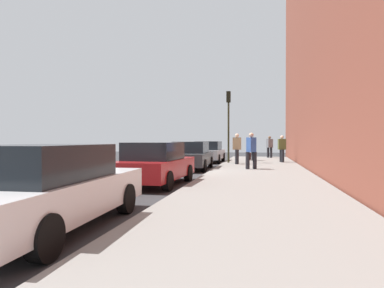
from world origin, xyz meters
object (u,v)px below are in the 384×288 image
object	(u,v)px
pedestrian_tan_coat	(237,148)
traffic_light_pole	(229,115)
pedestrian_grey_coat	(270,146)
rolling_suitcase	(249,156)
parked_car_red	(156,164)
parked_car_charcoal	(192,156)
pedestrian_olive_coat	(282,148)
pedestrian_brown_coat	(251,148)
parked_car_silver	(209,152)
parked_car_white	(49,188)
pedestrian_blue_coat	(251,150)

from	to	relation	value
pedestrian_tan_coat	traffic_light_pole	size ratio (longest dim) A/B	0.40
pedestrian_grey_coat	rolling_suitcase	distance (m)	3.99
parked_car_red	parked_car_charcoal	bearing A→B (deg)	0.05
pedestrian_tan_coat	traffic_light_pole	bearing A→B (deg)	29.38
rolling_suitcase	pedestrian_olive_coat	bearing A→B (deg)	-132.22
pedestrian_brown_coat	rolling_suitcase	distance (m)	0.86
pedestrian_grey_coat	parked_car_red	bearing A→B (deg)	165.49
parked_car_red	pedestrian_brown_coat	distance (m)	13.15
parked_car_silver	parked_car_white	bearing A→B (deg)	179.85
pedestrian_olive_coat	rolling_suitcase	xyz separation A→B (m)	(1.96, 2.16, -0.68)
pedestrian_brown_coat	pedestrian_tan_coat	xyz separation A→B (m)	(-3.70, 0.71, 0.07)
pedestrian_brown_coat	parked_car_charcoal	bearing A→B (deg)	155.08
parked_car_red	pedestrian_olive_coat	world-z (taller)	pedestrian_olive_coat
parked_car_red	pedestrian_olive_coat	distance (m)	12.45
traffic_light_pole	rolling_suitcase	xyz separation A→B (m)	(3.15, -1.23, -2.82)
parked_car_charcoal	pedestrian_blue_coat	bearing A→B (deg)	-103.60
pedestrian_brown_coat	pedestrian_olive_coat	world-z (taller)	pedestrian_olive_coat
parked_car_white	parked_car_silver	xyz separation A→B (m)	(18.50, -0.05, -0.00)
parked_car_charcoal	parked_car_white	bearing A→B (deg)	179.96
parked_car_white	pedestrian_brown_coat	size ratio (longest dim) A/B	2.81
parked_car_white	traffic_light_pole	world-z (taller)	traffic_light_pole
parked_car_white	pedestrian_olive_coat	bearing A→B (deg)	-16.10
pedestrian_olive_coat	parked_car_white	bearing A→B (deg)	163.90
parked_car_charcoal	pedestrian_tan_coat	world-z (taller)	pedestrian_tan_coat
traffic_light_pole	pedestrian_blue_coat	bearing A→B (deg)	-161.11
pedestrian_tan_coat	parked_car_charcoal	bearing A→B (deg)	139.95
parked_car_white	parked_car_charcoal	distance (m)	12.50
pedestrian_brown_coat	pedestrian_blue_coat	world-z (taller)	pedestrian_blue_coat
pedestrian_tan_coat	parked_car_silver	bearing A→B (deg)	33.69
parked_car_charcoal	traffic_light_pole	xyz separation A→B (m)	(3.77, -1.64, 2.47)
parked_car_silver	pedestrian_olive_coat	size ratio (longest dim) A/B	2.52
pedestrian_olive_coat	traffic_light_pole	xyz separation A→B (m)	(-1.18, 3.39, 2.14)
pedestrian_brown_coat	pedestrian_blue_coat	distance (m)	7.15
parked_car_white	traffic_light_pole	size ratio (longest dim) A/B	1.06
parked_car_white	parked_car_silver	size ratio (longest dim) A/B	1.09
parked_car_silver	pedestrian_blue_coat	world-z (taller)	pedestrian_blue_coat
pedestrian_blue_coat	pedestrian_grey_coat	xyz separation A→B (m)	(11.31, -1.21, -0.02)
parked_car_silver	pedestrian_brown_coat	bearing A→B (deg)	-82.52
pedestrian_brown_coat	traffic_light_pole	distance (m)	3.64
parked_car_charcoal	pedestrian_brown_coat	distance (m)	7.04
parked_car_white	parked_car_red	distance (m)	6.08
parked_car_charcoal	rolling_suitcase	bearing A→B (deg)	-22.52
parked_car_silver	pedestrian_blue_coat	distance (m)	7.47
pedestrian_olive_coat	parked_car_red	bearing A→B (deg)	156.18
pedestrian_blue_coat	parked_car_white	bearing A→B (deg)	164.75
parked_car_red	parked_car_charcoal	xyz separation A→B (m)	(6.43, 0.01, 0.00)
parked_car_silver	pedestrian_tan_coat	distance (m)	4.00
parked_car_red	pedestrian_brown_coat	xyz separation A→B (m)	(12.81, -2.96, 0.31)
pedestrian_blue_coat	pedestrian_grey_coat	distance (m)	11.37
pedestrian_tan_coat	pedestrian_olive_coat	world-z (taller)	pedestrian_tan_coat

